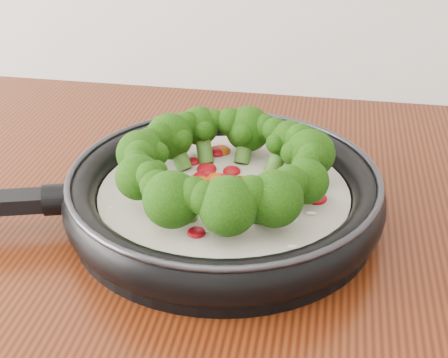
# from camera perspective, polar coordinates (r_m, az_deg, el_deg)

# --- Properties ---
(skillet) EXTENTS (0.57, 0.43, 0.10)m
(skillet) POSITION_cam_1_polar(r_m,az_deg,el_deg) (0.68, -0.23, -0.86)
(skillet) COLOR black
(skillet) RESTS_ON counter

